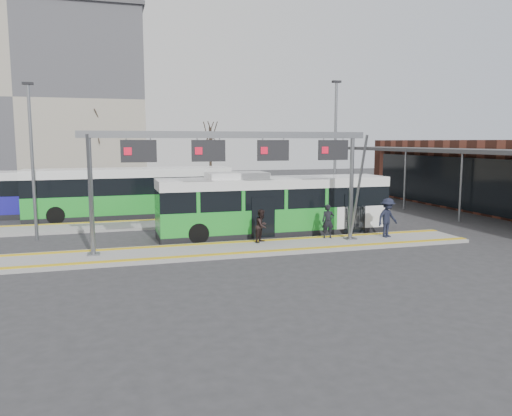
% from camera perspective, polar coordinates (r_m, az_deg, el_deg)
% --- Properties ---
extents(ground, '(120.00, 120.00, 0.00)m').
position_cam_1_polar(ground, '(22.75, -1.43, -4.84)').
color(ground, '#2D2D30').
rests_on(ground, ground).
extents(platform_main, '(22.00, 3.00, 0.15)m').
position_cam_1_polar(platform_main, '(22.73, -1.43, -4.66)').
color(platform_main, gray).
rests_on(platform_main, ground).
extents(platform_second, '(20.00, 3.00, 0.15)m').
position_cam_1_polar(platform_second, '(29.90, -12.91, -1.87)').
color(platform_second, gray).
rests_on(platform_second, ground).
extents(tactile_main, '(22.00, 2.65, 0.02)m').
position_cam_1_polar(tactile_main, '(22.71, -1.44, -4.45)').
color(tactile_main, gold).
rests_on(tactile_main, platform_main).
extents(tactile_second, '(20.00, 0.35, 0.02)m').
position_cam_1_polar(tactile_second, '(31.02, -13.05, -1.37)').
color(tactile_second, gold).
rests_on(tactile_second, platform_second).
extents(gantry, '(13.00, 1.68, 5.20)m').
position_cam_1_polar(gantry, '(22.38, -2.51, 6.05)').
color(gantry, slate).
rests_on(gantry, platform_main).
extents(apartment_block, '(24.50, 12.50, 18.40)m').
position_cam_1_polar(apartment_block, '(58.19, -25.10, 11.18)').
color(apartment_block, '#A09885').
rests_on(apartment_block, ground).
extents(hero_bus, '(12.17, 2.64, 3.34)m').
position_cam_1_polar(hero_bus, '(26.21, 2.02, 0.21)').
color(hero_bus, black).
rests_on(hero_bus, ground).
extents(bg_bus_green, '(12.86, 3.17, 3.19)m').
position_cam_1_polar(bg_bus_green, '(33.13, -14.16, 1.63)').
color(bg_bus_green, black).
rests_on(bg_bus_green, ground).
extents(passenger_a, '(0.69, 0.53, 1.68)m').
position_cam_1_polar(passenger_a, '(24.91, 8.23, -1.51)').
color(passenger_a, black).
rests_on(passenger_a, platform_main).
extents(passenger_b, '(0.96, 0.96, 1.57)m').
position_cam_1_polar(passenger_b, '(23.64, 0.65, -2.05)').
color(passenger_b, black).
rests_on(passenger_b, platform_main).
extents(passenger_c, '(1.43, 1.08, 1.96)m').
position_cam_1_polar(passenger_c, '(25.72, 14.80, -1.08)').
color(passenger_c, black).
rests_on(passenger_c, platform_main).
extents(tree_left, '(1.40, 1.40, 8.29)m').
position_cam_1_polar(tree_left, '(52.05, -17.38, 8.82)').
color(tree_left, '#382B21').
rests_on(tree_left, ground).
extents(tree_mid, '(1.40, 1.40, 7.17)m').
position_cam_1_polar(tree_mid, '(52.64, -5.25, 8.19)').
color(tree_mid, '#382B21').
rests_on(tree_mid, ground).
extents(lamp_west, '(0.50, 0.25, 7.73)m').
position_cam_1_polar(lamp_west, '(26.85, -24.22, 5.24)').
color(lamp_west, slate).
rests_on(lamp_west, ground).
extents(lamp_east, '(0.50, 0.25, 8.32)m').
position_cam_1_polar(lamp_east, '(29.31, 9.03, 6.55)').
color(lamp_east, slate).
rests_on(lamp_east, ground).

